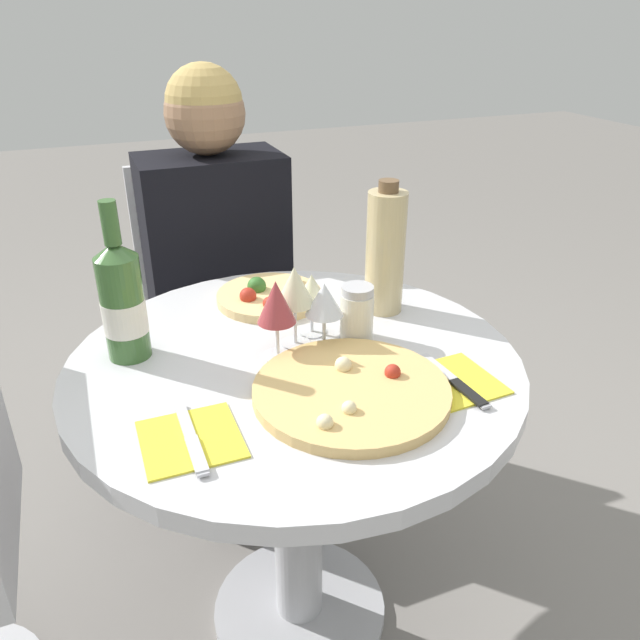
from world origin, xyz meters
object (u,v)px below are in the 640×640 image
seated_diner (226,309)px  wine_bottle (123,302)px  dining_table (296,425)px  chair_behind_diner (217,321)px  tall_carafe (385,252)px  pizza_large (351,391)px

seated_diner → wine_bottle: bearing=58.5°
dining_table → chair_behind_diner: chair_behind_diner is taller
wine_bottle → tall_carafe: 0.54m
dining_table → seated_diner: seated_diner is taller
dining_table → seated_diner: 0.60m
dining_table → wine_bottle: bearing=156.6°
seated_diner → pizza_large: bearing=93.1°
chair_behind_diner → seated_diner: size_ratio=0.76×
chair_behind_diner → pizza_large: size_ratio=2.65×
dining_table → tall_carafe: tall_carafe is taller
tall_carafe → chair_behind_diner: bearing=111.5°
seated_diner → chair_behind_diner: bearing=-90.0°
seated_diner → pizza_large: 0.78m
dining_table → chair_behind_diner: (0.01, 0.75, -0.12)m
chair_behind_diner → tall_carafe: tall_carafe is taller
dining_table → tall_carafe: bearing=26.8°
pizza_large → dining_table: bearing=106.7°
pizza_large → wine_bottle: size_ratio=1.12×
dining_table → tall_carafe: (0.25, 0.13, 0.29)m
chair_behind_diner → pizza_large: 0.96m
wine_bottle → dining_table: bearing=-23.4°
tall_carafe → dining_table: bearing=-153.2°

